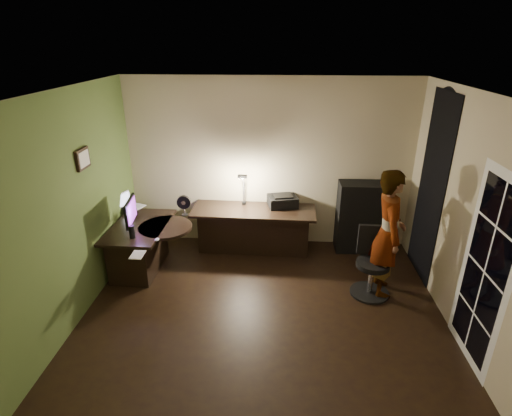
# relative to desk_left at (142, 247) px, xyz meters

# --- Properties ---
(floor) EXTENTS (4.50, 4.00, 0.01)m
(floor) POSITION_rel_desk_left_xyz_m (1.83, -0.97, -0.36)
(floor) COLOR black
(floor) RESTS_ON ground
(ceiling) EXTENTS (4.50, 4.00, 0.01)m
(ceiling) POSITION_rel_desk_left_xyz_m (1.83, -0.97, 2.35)
(ceiling) COLOR silver
(ceiling) RESTS_ON floor
(wall_back) EXTENTS (4.50, 0.01, 2.70)m
(wall_back) POSITION_rel_desk_left_xyz_m (1.83, 1.03, 0.99)
(wall_back) COLOR #BCAE89
(wall_back) RESTS_ON floor
(wall_front) EXTENTS (4.50, 0.01, 2.70)m
(wall_front) POSITION_rel_desk_left_xyz_m (1.83, -2.98, 0.99)
(wall_front) COLOR #BCAE89
(wall_front) RESTS_ON floor
(wall_left) EXTENTS (0.01, 4.00, 2.70)m
(wall_left) POSITION_rel_desk_left_xyz_m (-0.42, -0.97, 0.99)
(wall_left) COLOR #BCAE89
(wall_left) RESTS_ON floor
(wall_right) EXTENTS (0.01, 4.00, 2.70)m
(wall_right) POSITION_rel_desk_left_xyz_m (4.08, -0.97, 0.99)
(wall_right) COLOR #BCAE89
(wall_right) RESTS_ON floor
(green_wall_overlay) EXTENTS (0.00, 4.00, 2.70)m
(green_wall_overlay) POSITION_rel_desk_left_xyz_m (-0.41, -0.97, 0.99)
(green_wall_overlay) COLOR #4C642D
(green_wall_overlay) RESTS_ON floor
(arched_doorway) EXTENTS (0.01, 0.90, 2.60)m
(arched_doorway) POSITION_rel_desk_left_xyz_m (4.07, 0.18, 0.94)
(arched_doorway) COLOR black
(arched_doorway) RESTS_ON floor
(french_door) EXTENTS (0.02, 0.92, 2.10)m
(french_door) POSITION_rel_desk_left_xyz_m (4.07, -1.52, 0.69)
(french_door) COLOR white
(french_door) RESTS_ON floor
(framed_picture) EXTENTS (0.04, 0.30, 0.25)m
(framed_picture) POSITION_rel_desk_left_xyz_m (-0.39, -0.52, 1.49)
(framed_picture) COLOR black
(framed_picture) RESTS_ON wall_left
(desk_left) EXTENTS (0.79, 1.26, 0.71)m
(desk_left) POSITION_rel_desk_left_xyz_m (0.00, 0.00, 0.00)
(desk_left) COLOR black
(desk_left) RESTS_ON floor
(desk_right) EXTENTS (1.95, 0.74, 0.72)m
(desk_right) POSITION_rel_desk_left_xyz_m (1.61, 0.66, 0.00)
(desk_right) COLOR black
(desk_right) RESTS_ON floor
(cabinet) EXTENTS (0.77, 0.39, 1.15)m
(cabinet) POSITION_rel_desk_left_xyz_m (3.31, 0.81, 0.22)
(cabinet) COLOR black
(cabinet) RESTS_ON floor
(laptop_stand) EXTENTS (0.26, 0.23, 0.10)m
(laptop_stand) POSITION_rel_desk_left_xyz_m (-0.28, 0.50, 0.39)
(laptop_stand) COLOR silver
(laptop_stand) RESTS_ON desk_left
(laptop) EXTENTS (0.41, 0.40, 0.22)m
(laptop) POSITION_rel_desk_left_xyz_m (-0.24, 0.50, 0.55)
(laptop) COLOR silver
(laptop) RESTS_ON laptop_stand
(monitor) EXTENTS (0.17, 0.54, 0.35)m
(monitor) POSITION_rel_desk_left_xyz_m (-0.05, -0.16, 0.51)
(monitor) COLOR black
(monitor) RESTS_ON desk_left
(mouse) EXTENTS (0.08, 0.10, 0.03)m
(mouse) POSITION_rel_desk_left_xyz_m (0.38, -0.41, 0.36)
(mouse) COLOR silver
(mouse) RESTS_ON desk_left
(phone) EXTENTS (0.08, 0.15, 0.01)m
(phone) POSITION_rel_desk_left_xyz_m (0.15, 0.37, 0.34)
(phone) COLOR black
(phone) RESTS_ON desk_left
(pen) EXTENTS (0.01, 0.15, 0.01)m
(pen) POSITION_rel_desk_left_xyz_m (0.43, 0.16, 0.35)
(pen) COLOR black
(pen) RESTS_ON desk_left
(speaker) EXTENTS (0.10, 0.10, 0.20)m
(speaker) POSITION_rel_desk_left_xyz_m (0.04, -0.38, 0.44)
(speaker) COLOR black
(speaker) RESTS_ON desk_left
(notepad) EXTENTS (0.16, 0.22, 0.01)m
(notepad) POSITION_rel_desk_left_xyz_m (0.25, -0.81, 0.35)
(notepad) COLOR silver
(notepad) RESTS_ON desk_left
(desk_fan) EXTENTS (0.21, 0.13, 0.32)m
(desk_fan) POSITION_rel_desk_left_xyz_m (0.57, 0.42, 0.51)
(desk_fan) COLOR black
(desk_fan) RESTS_ON desk_right
(headphones) EXTENTS (0.22, 0.14, 0.10)m
(headphones) POSITION_rel_desk_left_xyz_m (2.16, 0.77, 0.40)
(headphones) COLOR #0C5C9C
(headphones) RESTS_ON desk_right
(printer) EXTENTS (0.51, 0.44, 0.20)m
(printer) POSITION_rel_desk_left_xyz_m (2.06, 0.83, 0.45)
(printer) COLOR black
(printer) RESTS_ON desk_right
(desk_lamp) EXTENTS (0.24, 0.31, 0.61)m
(desk_lamp) POSITION_rel_desk_left_xyz_m (1.44, 0.86, 0.66)
(desk_lamp) COLOR black
(desk_lamp) RESTS_ON desk_right
(office_chair) EXTENTS (0.53, 0.53, 0.93)m
(office_chair) POSITION_rel_desk_left_xyz_m (3.25, -0.45, 0.11)
(office_chair) COLOR black
(office_chair) RESTS_ON floor
(person) EXTENTS (0.44, 0.64, 1.73)m
(person) POSITION_rel_desk_left_xyz_m (3.42, -0.36, 0.51)
(person) COLOR #D8A88C
(person) RESTS_ON floor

